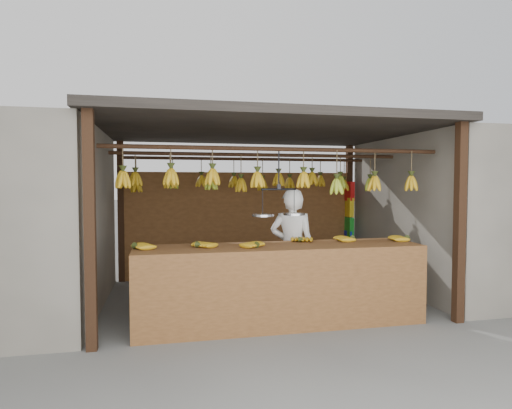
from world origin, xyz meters
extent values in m
plane|color=#5B5B57|center=(0.00, 0.00, 0.00)|extent=(80.00, 80.00, 0.00)
cube|color=black|center=(-2.00, -1.50, 1.15)|extent=(0.10, 0.10, 2.30)
cube|color=black|center=(2.00, -1.50, 1.15)|extent=(0.10, 0.10, 2.30)
cube|color=black|center=(-2.00, 1.50, 1.15)|extent=(0.10, 0.10, 2.30)
cube|color=black|center=(2.00, 1.50, 1.15)|extent=(0.10, 0.10, 2.30)
cube|color=black|center=(0.00, 0.00, 2.35)|extent=(4.30, 3.30, 0.10)
cylinder|color=black|center=(0.00, -1.00, 2.00)|extent=(4.00, 0.05, 0.05)
cylinder|color=black|center=(0.00, 0.00, 2.00)|extent=(4.00, 0.05, 0.05)
cylinder|color=black|center=(0.00, 1.00, 2.00)|extent=(4.00, 0.05, 0.05)
cube|color=brown|center=(0.00, 1.50, 0.90)|extent=(4.00, 0.06, 1.80)
cube|color=slate|center=(3.60, 0.00, 1.15)|extent=(3.00, 3.00, 2.30)
cube|color=brown|center=(-0.02, -1.10, 0.86)|extent=(3.25, 0.72, 0.08)
cube|color=brown|center=(-0.02, -1.46, 0.45)|extent=(3.25, 0.04, 0.90)
cube|color=black|center=(-1.55, -1.41, 0.41)|extent=(0.07, 0.07, 0.82)
cube|color=black|center=(1.50, -1.41, 0.41)|extent=(0.07, 0.07, 0.82)
cube|color=black|center=(-1.55, -0.79, 0.41)|extent=(0.07, 0.07, 0.82)
cube|color=black|center=(1.50, -0.79, 0.41)|extent=(0.07, 0.07, 0.82)
ellipsoid|color=#BD8B14|center=(-1.61, -1.10, 0.93)|extent=(0.29, 0.26, 0.06)
ellipsoid|color=#BD8B14|center=(-0.94, -1.14, 0.93)|extent=(0.30, 0.30, 0.06)
ellipsoid|color=#BD8B14|center=(-0.31, -1.25, 0.93)|extent=(0.29, 0.30, 0.06)
ellipsoid|color=#BD8B14|center=(0.28, -0.94, 0.93)|extent=(0.26, 0.29, 0.06)
ellipsoid|color=#BD8B14|center=(0.93, -0.93, 0.93)|extent=(0.24, 0.18, 0.06)
ellipsoid|color=#BD8B14|center=(1.60, -1.06, 0.93)|extent=(0.27, 0.22, 0.06)
ellipsoid|color=#BD8B14|center=(-1.74, -1.00, 1.64)|extent=(0.16, 0.16, 0.28)
ellipsoid|color=#BD8B14|center=(-1.23, -1.01, 1.68)|extent=(0.16, 0.16, 0.28)
ellipsoid|color=#BD8B14|center=(-0.78, -0.99, 1.68)|extent=(0.16, 0.16, 0.28)
ellipsoid|color=#BD8B14|center=(-0.26, -0.97, 1.65)|extent=(0.16, 0.16, 0.28)
ellipsoid|color=#BD8B14|center=(0.29, -0.99, 1.65)|extent=(0.16, 0.16, 0.28)
ellipsoid|color=#92A523|center=(0.69, -1.03, 1.57)|extent=(0.16, 0.16, 0.28)
ellipsoid|color=#BD8B14|center=(1.19, -1.00, 1.60)|extent=(0.16, 0.16, 0.28)
ellipsoid|color=#BD8B14|center=(1.66, -1.04, 1.61)|extent=(0.16, 0.16, 0.28)
ellipsoid|color=#BD8B14|center=(-1.67, 0.00, 1.66)|extent=(0.16, 0.16, 0.28)
ellipsoid|color=#BD8B14|center=(-1.23, -0.02, 1.63)|extent=(0.16, 0.16, 0.28)
ellipsoid|color=#92A523|center=(-0.69, -0.01, 1.61)|extent=(0.16, 0.16, 0.28)
ellipsoid|color=#BD8B14|center=(-0.28, -0.02, 1.58)|extent=(0.16, 0.16, 0.28)
ellipsoid|color=#BD8B14|center=(0.26, 0.01, 1.66)|extent=(0.16, 0.16, 0.28)
ellipsoid|color=#BD8B14|center=(0.75, -0.01, 1.68)|extent=(0.16, 0.16, 0.28)
ellipsoid|color=#92A523|center=(1.20, 0.05, 1.63)|extent=(0.16, 0.16, 0.28)
ellipsoid|color=#92A523|center=(1.66, 0.02, 1.59)|extent=(0.16, 0.16, 0.28)
ellipsoid|color=#BD8B14|center=(-1.72, 0.98, 1.56)|extent=(0.16, 0.16, 0.28)
ellipsoid|color=#92A523|center=(-1.17, 0.96, 1.62)|extent=(0.16, 0.16, 0.28)
ellipsoid|color=#BD8B14|center=(-0.73, 0.99, 1.64)|extent=(0.16, 0.16, 0.28)
ellipsoid|color=#BD8B14|center=(-0.20, 1.04, 1.63)|extent=(0.16, 0.16, 0.28)
ellipsoid|color=#BD8B14|center=(0.25, 0.95, 1.58)|extent=(0.16, 0.16, 0.28)
ellipsoid|color=#BD8B14|center=(0.71, 0.96, 1.61)|extent=(0.16, 0.16, 0.28)
ellipsoid|color=#BD8B14|center=(1.25, 0.98, 1.65)|extent=(0.16, 0.16, 0.28)
ellipsoid|color=#BD8B14|center=(1.67, 0.98, 1.58)|extent=(0.16, 0.16, 0.28)
cylinder|color=black|center=(-0.01, -1.00, 1.77)|extent=(0.02, 0.02, 0.46)
cylinder|color=black|center=(-0.01, -1.00, 1.54)|extent=(0.45, 0.14, 0.02)
cylinder|color=silver|center=(-0.22, -1.05, 1.24)|extent=(0.25, 0.25, 0.02)
cylinder|color=silver|center=(0.19, -0.95, 1.24)|extent=(0.25, 0.25, 0.02)
imported|color=white|center=(0.28, -0.58, 0.77)|extent=(0.66, 0.56, 1.54)
cube|color=red|center=(1.94, 1.35, 1.47)|extent=(0.08, 0.26, 0.34)
cube|color=yellow|center=(1.94, 1.35, 1.18)|extent=(0.08, 0.26, 0.34)
cube|color=#199926|center=(1.94, 1.35, 0.83)|extent=(0.08, 0.26, 0.34)
cube|color=#1426BF|center=(1.94, 1.35, 0.59)|extent=(0.08, 0.26, 0.34)
camera|label=1|loc=(-1.31, -5.77, 1.59)|focal=30.00mm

